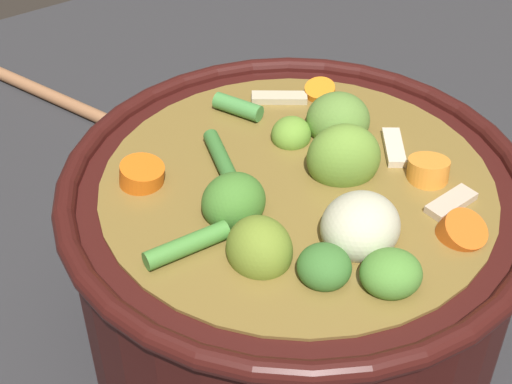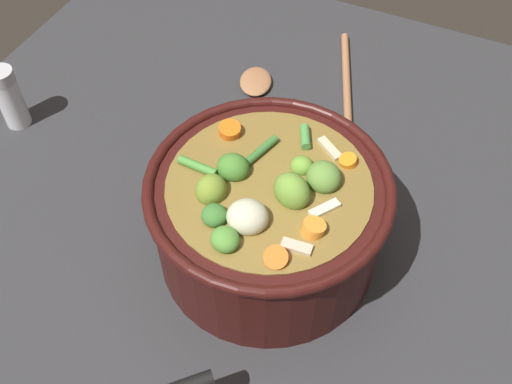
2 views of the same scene
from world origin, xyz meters
name	(u,v)px [view 1 (image 1 of 2)]	position (x,y,z in m)	size (l,w,h in m)	color
ground_plane	(291,330)	(0.00, 0.00, 0.00)	(1.10, 1.10, 0.00)	#2D2D30
cooking_pot	(294,256)	(0.00, 0.00, 0.07)	(0.28, 0.28, 0.16)	#38110F
wooden_spoon	(11,147)	(0.09, -0.30, 0.01)	(0.22, 0.24, 0.01)	#9D6844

